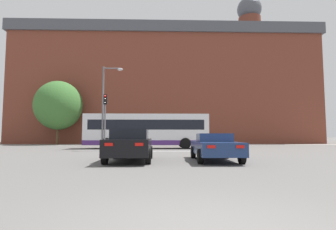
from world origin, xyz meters
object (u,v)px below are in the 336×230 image
at_px(car_roadster_right, 215,147).
at_px(traffic_light_near_left, 105,113).
at_px(traffic_light_far_left, 125,124).
at_px(car_saloon_left, 130,144).
at_px(bus_crossing_lead, 147,130).
at_px(street_lamp_junction, 106,99).
at_px(pedestrian_waiting, 103,138).

xyz_separation_m(car_roadster_right, traffic_light_near_left, (-7.02, 8.39, 2.34)).
bearing_deg(traffic_light_far_left, car_saloon_left, -81.53).
relative_size(car_saloon_left, traffic_light_far_left, 1.10).
height_order(car_saloon_left, car_roadster_right, car_saloon_left).
relative_size(car_saloon_left, car_roadster_right, 0.98).
xyz_separation_m(car_roadster_right, bus_crossing_lead, (-3.89, 12.36, 1.06)).
height_order(street_lamp_junction, pedestrian_waiting, street_lamp_junction).
relative_size(car_saloon_left, bus_crossing_lead, 0.40).
bearing_deg(traffic_light_near_left, car_roadster_right, -50.05).
bearing_deg(traffic_light_far_left, car_roadster_right, -71.62).
height_order(bus_crossing_lead, traffic_light_near_left, traffic_light_near_left).
bearing_deg(bus_crossing_lead, car_roadster_right, 17.47).
relative_size(traffic_light_near_left, pedestrian_waiting, 2.86).
xyz_separation_m(traffic_light_far_left, pedestrian_waiting, (-3.01, 0.78, -1.88)).
height_order(traffic_light_far_left, street_lamp_junction, street_lamp_junction).
distance_m(car_roadster_right, traffic_light_near_left, 11.18).
bearing_deg(street_lamp_junction, traffic_light_near_left, -79.66).
relative_size(traffic_light_near_left, street_lamp_junction, 0.60).
distance_m(car_roadster_right, bus_crossing_lead, 13.00).
bearing_deg(car_saloon_left, street_lamp_junction, 106.93).
bearing_deg(street_lamp_junction, pedestrian_waiting, 103.48).
xyz_separation_m(car_saloon_left, street_lamp_junction, (-3.50, 11.18, 3.74)).
relative_size(traffic_light_far_left, pedestrian_waiting, 2.64).
xyz_separation_m(bus_crossing_lead, traffic_light_near_left, (-3.13, -3.98, 1.28)).
distance_m(car_saloon_left, car_roadster_right, 4.02).
xyz_separation_m(bus_crossing_lead, pedestrian_waiting, (-6.42, 10.40, -0.81)).
bearing_deg(street_lamp_junction, car_saloon_left, -72.63).
distance_m(street_lamp_junction, pedestrian_waiting, 12.55).
distance_m(traffic_light_far_left, traffic_light_near_left, 13.61).
bearing_deg(traffic_light_near_left, street_lamp_junction, 100.34).
distance_m(bus_crossing_lead, street_lamp_junction, 4.76).
height_order(car_roadster_right, traffic_light_near_left, traffic_light_near_left).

